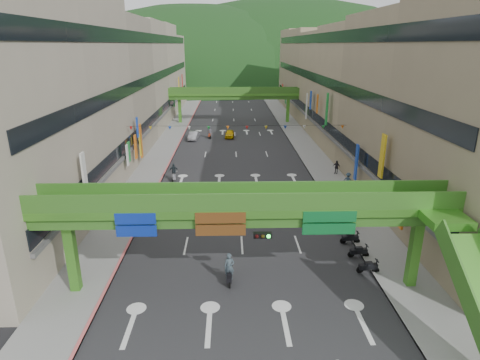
# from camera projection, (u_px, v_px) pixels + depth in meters

# --- Properties ---
(ground) EXTENTS (320.00, 320.00, 0.00)m
(ground) POSITION_uv_depth(u_px,v_px,m) (249.00, 355.00, 20.84)
(ground) COLOR black
(ground) RESTS_ON ground
(road_slab) EXTENTS (18.00, 140.00, 0.02)m
(road_slab) POSITION_uv_depth(u_px,v_px,m) (235.00, 139.00, 68.16)
(road_slab) COLOR #28282B
(road_slab) RESTS_ON ground
(sidewalk_left) EXTENTS (4.00, 140.00, 0.15)m
(sidewalk_left) POSITION_uv_depth(u_px,v_px,m) (170.00, 139.00, 67.87)
(sidewalk_left) COLOR gray
(sidewalk_left) RESTS_ON ground
(sidewalk_right) EXTENTS (4.00, 140.00, 0.15)m
(sidewalk_right) POSITION_uv_depth(u_px,v_px,m) (299.00, 138.00, 68.41)
(sidewalk_right) COLOR gray
(sidewalk_right) RESTS_ON ground
(curb_left) EXTENTS (0.20, 140.00, 0.18)m
(curb_left) POSITION_uv_depth(u_px,v_px,m) (181.00, 139.00, 67.91)
(curb_left) COLOR #CC5959
(curb_left) RESTS_ON ground
(curb_right) EXTENTS (0.20, 140.00, 0.18)m
(curb_right) POSITION_uv_depth(u_px,v_px,m) (288.00, 138.00, 68.36)
(curb_right) COLOR gray
(curb_right) RESTS_ON ground
(building_row_left) EXTENTS (12.80, 95.00, 19.00)m
(building_row_left) POSITION_uv_depth(u_px,v_px,m) (118.00, 82.00, 64.65)
(building_row_left) COLOR #9E937F
(building_row_left) RESTS_ON ground
(building_row_right) EXTENTS (12.80, 95.00, 19.00)m
(building_row_right) POSITION_uv_depth(u_px,v_px,m) (350.00, 82.00, 65.59)
(building_row_right) COLOR gray
(building_row_right) RESTS_ON ground
(overpass_near) EXTENTS (28.00, 12.27, 7.10)m
(overpass_near) POSITION_uv_depth(u_px,v_px,m) (261.00, 220.00, 24.28)
(overpass_near) COLOR #4C9E2D
(overpass_near) RESTS_ON ground
(overpass_far) EXTENTS (28.00, 2.20, 7.10)m
(overpass_far) POSITION_uv_depth(u_px,v_px,m) (234.00, 96.00, 80.62)
(overpass_far) COLOR #4C9E2D
(overpass_far) RESTS_ON ground
(hill_left) EXTENTS (168.00, 140.00, 112.00)m
(hill_left) POSITION_uv_depth(u_px,v_px,m) (196.00, 82.00, 171.91)
(hill_left) COLOR #1C4419
(hill_left) RESTS_ON ground
(hill_right) EXTENTS (208.00, 176.00, 128.00)m
(hill_right) POSITION_uv_depth(u_px,v_px,m) (283.00, 78.00, 191.83)
(hill_right) COLOR #1C4419
(hill_right) RESTS_ON ground
(bunting_string) EXTENTS (26.00, 0.36, 0.47)m
(bunting_string) POSITION_uv_depth(u_px,v_px,m) (237.00, 128.00, 47.32)
(bunting_string) COLOR black
(bunting_string) RESTS_ON ground
(scooter_rider_near) EXTENTS (0.70, 1.60, 2.21)m
(scooter_rider_near) POSITION_uv_depth(u_px,v_px,m) (229.00, 269.00, 26.75)
(scooter_rider_near) COLOR black
(scooter_rider_near) RESTS_ON ground
(scooter_rider_mid) EXTENTS (0.81, 1.60, 1.90)m
(scooter_rider_mid) POSITION_uv_depth(u_px,v_px,m) (244.00, 211.00, 36.43)
(scooter_rider_mid) COLOR black
(scooter_rider_mid) RESTS_ON ground
(scooter_rider_left) EXTENTS (1.13, 1.59, 2.16)m
(scooter_rider_left) POSITION_uv_depth(u_px,v_px,m) (174.00, 172.00, 46.88)
(scooter_rider_left) COLOR gray
(scooter_rider_left) RESTS_ON ground
(scooter_rider_far) EXTENTS (0.94, 1.59, 2.09)m
(scooter_rider_far) POSITION_uv_depth(u_px,v_px,m) (210.00, 132.00, 68.43)
(scooter_rider_far) COLOR maroon
(scooter_rider_far) RESTS_ON ground
(parked_scooter_row) EXTENTS (1.60, 11.57, 1.08)m
(parked_scooter_row) POSITION_uv_depth(u_px,v_px,m) (346.00, 232.00, 33.28)
(parked_scooter_row) COLOR black
(parked_scooter_row) RESTS_ON ground
(car_silver) EXTENTS (1.76, 4.17, 1.34)m
(car_silver) POSITION_uv_depth(u_px,v_px,m) (194.00, 136.00, 67.54)
(car_silver) COLOR #A7A7AE
(car_silver) RESTS_ON ground
(car_yellow) EXTENTS (1.75, 3.91, 1.30)m
(car_yellow) POSITION_uv_depth(u_px,v_px,m) (230.00, 134.00, 68.97)
(car_yellow) COLOR #DEAB06
(car_yellow) RESTS_ON ground
(pedestrian_red) EXTENTS (1.07, 0.95, 1.82)m
(pedestrian_red) POSITION_uv_depth(u_px,v_px,m) (353.00, 218.00, 35.00)
(pedestrian_red) COLOR red
(pedestrian_red) RESTS_ON ground
(pedestrian_dark) EXTENTS (1.03, 0.87, 1.65)m
(pedestrian_dark) POSITION_uv_depth(u_px,v_px,m) (336.00, 168.00, 49.35)
(pedestrian_dark) COLOR #23212A
(pedestrian_dark) RESTS_ON ground
(pedestrian_blue) EXTENTS (0.95, 0.86, 1.71)m
(pedestrian_blue) POSITION_uv_depth(u_px,v_px,m) (348.00, 181.00, 44.52)
(pedestrian_blue) COLOR #2A3F4D
(pedestrian_blue) RESTS_ON ground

